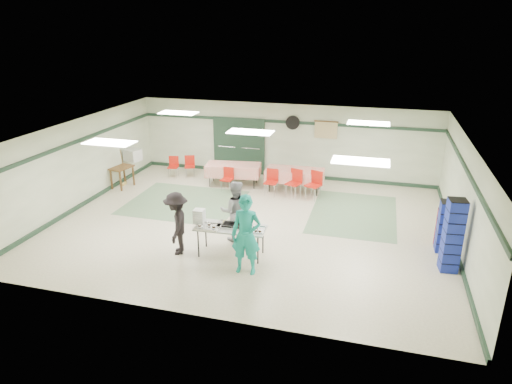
% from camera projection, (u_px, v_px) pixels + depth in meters
% --- Properties ---
extents(floor, '(11.00, 11.00, 0.00)m').
position_uv_depth(floor, '(251.00, 223.00, 13.12)').
color(floor, beige).
rests_on(floor, ground).
extents(ceiling, '(11.00, 11.00, 0.00)m').
position_uv_depth(ceiling, '(250.00, 131.00, 12.17)').
color(ceiling, silver).
rests_on(ceiling, wall_back).
extents(wall_back, '(11.00, 0.00, 11.00)m').
position_uv_depth(wall_back, '(284.00, 141.00, 16.70)').
color(wall_back, beige).
rests_on(wall_back, floor).
extents(wall_front, '(11.00, 0.00, 11.00)m').
position_uv_depth(wall_front, '(185.00, 254.00, 8.58)').
color(wall_front, beige).
rests_on(wall_front, floor).
extents(wall_left, '(0.00, 9.00, 9.00)m').
position_uv_depth(wall_left, '(79.00, 164.00, 14.01)').
color(wall_left, beige).
rests_on(wall_left, floor).
extents(wall_right, '(0.00, 9.00, 9.00)m').
position_uv_depth(wall_right, '(464.00, 198.00, 11.28)').
color(wall_right, beige).
rests_on(wall_right, floor).
extents(trim_back, '(11.00, 0.06, 0.10)m').
position_uv_depth(trim_back, '(285.00, 122.00, 16.43)').
color(trim_back, '#1D3626').
rests_on(trim_back, wall_back).
extents(baseboard_back, '(11.00, 0.06, 0.12)m').
position_uv_depth(baseboard_back, '(284.00, 174.00, 17.13)').
color(baseboard_back, '#1D3626').
rests_on(baseboard_back, floor).
extents(trim_left, '(0.06, 9.00, 0.10)m').
position_uv_depth(trim_left, '(77.00, 142.00, 13.75)').
color(trim_left, '#1D3626').
rests_on(trim_left, wall_back).
extents(baseboard_left, '(0.06, 9.00, 0.12)m').
position_uv_depth(baseboard_left, '(85.00, 203.00, 14.45)').
color(baseboard_left, '#1D3626').
rests_on(baseboard_left, floor).
extents(trim_right, '(0.06, 9.00, 0.10)m').
position_uv_depth(trim_right, '(467.00, 171.00, 11.04)').
color(trim_right, '#1D3626').
rests_on(trim_right, wall_back).
extents(baseboard_right, '(0.06, 9.00, 0.12)m').
position_uv_depth(baseboard_right, '(455.00, 245.00, 11.74)').
color(baseboard_right, '#1D3626').
rests_on(baseboard_right, floor).
extents(green_patch_a, '(3.50, 3.00, 0.01)m').
position_uv_depth(green_patch_a, '(185.00, 202.00, 14.64)').
color(green_patch_a, gray).
rests_on(green_patch_a, floor).
extents(green_patch_b, '(2.50, 3.50, 0.01)m').
position_uv_depth(green_patch_b, '(353.00, 214.00, 13.77)').
color(green_patch_b, gray).
rests_on(green_patch_b, floor).
extents(double_door_left, '(0.90, 0.06, 2.10)m').
position_uv_depth(double_door_left, '(227.00, 145.00, 17.30)').
color(double_door_left, gray).
rests_on(double_door_left, floor).
extents(double_door_right, '(0.90, 0.06, 2.10)m').
position_uv_depth(double_door_right, '(251.00, 147.00, 17.07)').
color(double_door_right, gray).
rests_on(double_door_right, floor).
extents(door_frame, '(2.00, 0.03, 2.15)m').
position_uv_depth(door_frame, '(239.00, 146.00, 17.17)').
color(door_frame, '#1D3626').
rests_on(door_frame, floor).
extents(wall_fan, '(0.50, 0.10, 0.50)m').
position_uv_depth(wall_fan, '(293.00, 123.00, 16.33)').
color(wall_fan, black).
rests_on(wall_fan, wall_back).
extents(scroll_banner, '(0.80, 0.02, 0.60)m').
position_uv_depth(scroll_banner, '(326.00, 130.00, 16.10)').
color(scroll_banner, '#CFBE81').
rests_on(scroll_banner, wall_back).
extents(serving_table, '(1.76, 0.77, 0.76)m').
position_uv_depth(serving_table, '(231.00, 229.00, 11.11)').
color(serving_table, '#A6A7A2').
rests_on(serving_table, floor).
extents(sheet_tray_right, '(0.54, 0.42, 0.02)m').
position_uv_depth(sheet_tray_right, '(254.00, 230.00, 10.92)').
color(sheet_tray_right, silver).
rests_on(sheet_tray_right, serving_table).
extents(sheet_tray_mid, '(0.62, 0.48, 0.02)m').
position_uv_depth(sheet_tray_mid, '(230.00, 225.00, 11.16)').
color(sheet_tray_mid, silver).
rests_on(sheet_tray_mid, serving_table).
extents(sheet_tray_left, '(0.59, 0.46, 0.02)m').
position_uv_depth(sheet_tray_left, '(209.00, 227.00, 11.06)').
color(sheet_tray_left, silver).
rests_on(sheet_tray_left, serving_table).
extents(baking_pan, '(0.50, 0.32, 0.08)m').
position_uv_depth(baking_pan, '(233.00, 225.00, 11.08)').
color(baking_pan, black).
rests_on(baking_pan, serving_table).
extents(foam_box_stack, '(0.27, 0.25, 0.36)m').
position_uv_depth(foam_box_stack, '(199.00, 216.00, 11.26)').
color(foam_box_stack, white).
rests_on(foam_box_stack, serving_table).
extents(volunteer_teal, '(0.70, 0.47, 1.88)m').
position_uv_depth(volunteer_teal, '(246.00, 235.00, 10.26)').
color(volunteer_teal, teal).
rests_on(volunteer_teal, floor).
extents(volunteer_grey, '(0.96, 0.86, 1.64)m').
position_uv_depth(volunteer_grey, '(235.00, 211.00, 11.88)').
color(volunteer_grey, gray).
rests_on(volunteer_grey, floor).
extents(volunteer_dark, '(0.89, 1.17, 1.60)m').
position_uv_depth(volunteer_dark, '(177.00, 223.00, 11.19)').
color(volunteer_dark, black).
rests_on(volunteer_dark, floor).
extents(dining_table_a, '(1.97, 0.92, 0.77)m').
position_uv_depth(dining_table_a, '(295.00, 175.00, 15.47)').
color(dining_table_a, red).
rests_on(dining_table_a, floor).
extents(dining_table_b, '(1.97, 1.08, 0.77)m').
position_uv_depth(dining_table_b, '(233.00, 169.00, 16.02)').
color(dining_table_b, red).
rests_on(dining_table_b, floor).
extents(chair_a, '(0.55, 0.55, 0.93)m').
position_uv_depth(chair_a, '(295.00, 180.00, 14.93)').
color(chair_a, '#B8180E').
rests_on(chair_a, floor).
extents(chair_b, '(0.42, 0.42, 0.87)m').
position_uv_depth(chair_b, '(272.00, 179.00, 15.14)').
color(chair_b, '#B8180E').
rests_on(chair_b, floor).
extents(chair_c, '(0.57, 0.57, 0.93)m').
position_uv_depth(chair_c, '(315.00, 182.00, 14.77)').
color(chair_c, '#B8180E').
rests_on(chair_c, floor).
extents(chair_d, '(0.40, 0.41, 0.80)m').
position_uv_depth(chair_d, '(228.00, 177.00, 15.53)').
color(chair_d, '#B8180E').
rests_on(chair_d, floor).
extents(chair_loose_a, '(0.47, 0.48, 0.79)m').
position_uv_depth(chair_loose_a, '(190.00, 164.00, 16.93)').
color(chair_loose_a, '#B8180E').
rests_on(chair_loose_a, floor).
extents(chair_loose_b, '(0.42, 0.42, 0.78)m').
position_uv_depth(chair_loose_b, '(173.00, 165.00, 16.90)').
color(chair_loose_b, '#B8180E').
rests_on(chair_loose_b, floor).
extents(crate_stack_blue_a, '(0.42, 0.42, 1.34)m').
position_uv_depth(crate_stack_blue_a, '(446.00, 227.00, 11.31)').
color(crate_stack_blue_a, '#19219B').
rests_on(crate_stack_blue_a, floor).
extents(crate_stack_red, '(0.41, 0.41, 1.03)m').
position_uv_depth(crate_stack_red, '(445.00, 230.00, 11.52)').
color(crate_stack_red, maroon).
rests_on(crate_stack_red, floor).
extents(crate_stack_blue_b, '(0.43, 0.43, 1.77)m').
position_uv_depth(crate_stack_blue_b, '(453.00, 236.00, 10.35)').
color(crate_stack_blue_b, '#19219B').
rests_on(crate_stack_blue_b, floor).
extents(printer_table, '(0.65, 0.88, 0.74)m').
position_uv_depth(printer_table, '(122.00, 170.00, 15.76)').
color(printer_table, brown).
rests_on(printer_table, floor).
extents(office_printer, '(0.62, 0.57, 0.41)m').
position_uv_depth(office_printer, '(133.00, 155.00, 16.37)').
color(office_printer, '#B5B5B0').
rests_on(office_printer, printer_table).
extents(broom, '(0.06, 0.21, 1.29)m').
position_uv_depth(broom, '(123.00, 167.00, 15.99)').
color(broom, brown).
rests_on(broom, floor).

